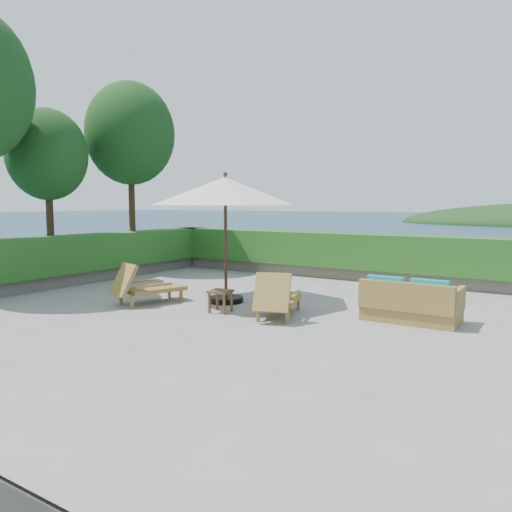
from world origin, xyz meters
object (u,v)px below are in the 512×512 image
Objects in this scene: lounge_right at (278,298)px; wicker_loveseat at (410,304)px; side_table at (221,294)px; lounge_left at (145,286)px; patio_umbrella at (225,192)px.

lounge_right is 2.50m from wicker_loveseat.
lounge_right is at bearing 11.29° from side_table.
lounge_left is 3.19m from lounge_right.
patio_umbrella reaches higher than side_table.
wicker_loveseat is at bearing 33.49° from lounge_left.
patio_umbrella is 2.05× the size of lounge_left.
lounge_left is 0.99× the size of lounge_right.
lounge_left is 3.52× the size of side_table.
lounge_right is (1.76, -0.68, -2.07)m from patio_umbrella.
lounge_right reaches higher than lounge_left.
lounge_right is at bearing -155.80° from wicker_loveseat.
wicker_loveseat is at bearing 5.90° from lounge_right.
wicker_loveseat reaches higher than side_table.
lounge_right is 0.99× the size of wicker_loveseat.
wicker_loveseat is (3.49, 1.28, -0.04)m from side_table.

